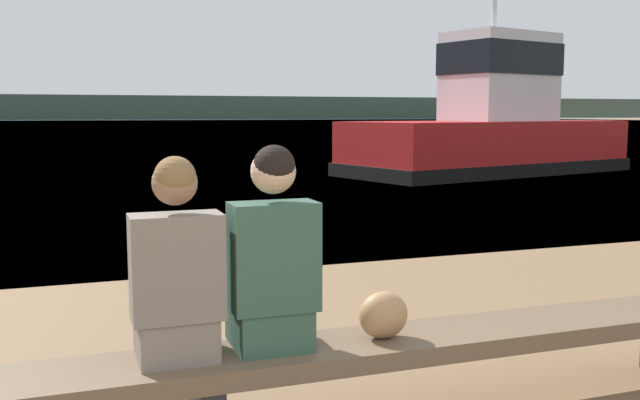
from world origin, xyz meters
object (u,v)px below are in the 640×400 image
shopping_bag (383,315)px  tugboat_red (491,129)px  bench_main (205,375)px  person_left (176,275)px  person_right (272,262)px

shopping_bag → tugboat_red: (9.43, 13.55, 0.61)m
bench_main → tugboat_red: (10.36, 13.54, 0.81)m
shopping_bag → person_left: bearing=178.9°
bench_main → person_right: person_right is taller
bench_main → person_left: size_ratio=6.59×
bench_main → person_left: (-0.13, 0.01, 0.50)m
person_right → shopping_bag: bearing=-1.8°
person_right → shopping_bag: size_ratio=3.85×
person_left → tugboat_red: 17.12m
person_left → shopping_bag: 1.10m
person_right → bench_main: bearing=-178.4°
shopping_bag → tugboat_red: bearing=55.2°
bench_main → tugboat_red: size_ratio=0.73×
bench_main → person_left: person_left is taller
person_right → shopping_bag: (0.59, -0.02, -0.32)m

